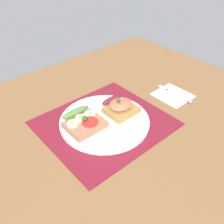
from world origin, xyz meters
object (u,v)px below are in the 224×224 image
Objects in this scene: sandwich_salmon at (120,107)px; napkin at (173,95)px; sandwich_egg_tomato at (84,122)px; plate at (105,121)px; fork at (173,93)px.

sandwich_salmon is 0.82× the size of napkin.
napkin is at bearing -9.70° from sandwich_egg_tomato.
plate is 1.92× the size of fork.
sandwich_egg_tomato is at bearing 170.73° from fork.
napkin is (21.69, -4.06, -2.95)cm from sandwich_salmon.
sandwich_salmon is at bearing -8.16° from sandwich_egg_tomato.
napkin is 0.83× the size of fork.
plate reaches higher than napkin.
sandwich_egg_tomato is 12.99cm from sandwich_salmon.
plate is 6.94cm from sandwich_egg_tomato.
napkin is at bearing -8.06° from plate.
sandwich_egg_tomato is at bearing 170.30° from napkin.
plate is 28.84cm from fork.
sandwich_egg_tomato is at bearing 163.28° from plate.
fork is at bearing -7.56° from plate.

